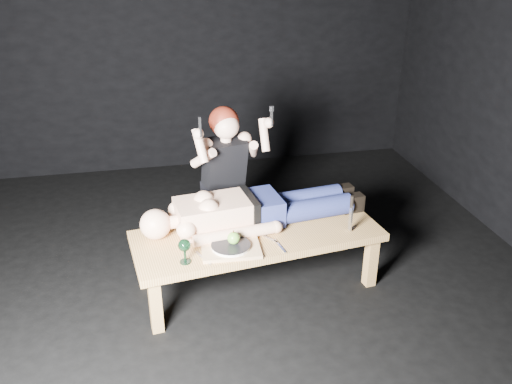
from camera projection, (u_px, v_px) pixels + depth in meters
ground at (220, 292)px, 3.94m from camera, size 5.00×5.00×0.00m
back_wall at (181, 29)px, 5.50m from camera, size 5.00×0.00×5.00m
table at (257, 259)px, 3.93m from camera, size 1.84×0.89×0.45m
lying_man at (258, 205)px, 3.93m from camera, size 1.91×0.80×0.28m
kneeling_woman at (221, 176)px, 4.28m from camera, size 0.84×0.90×1.27m
serving_tray at (231, 249)px, 3.62m from camera, size 0.41×0.31×0.02m
plate at (231, 246)px, 3.61m from camera, size 0.28×0.28×0.02m
apple at (234, 238)px, 3.60m from camera, size 0.09×0.09×0.09m
goblet at (185, 251)px, 3.45m from camera, size 0.09×0.09×0.17m
fork_flat at (203, 258)px, 3.53m from camera, size 0.09×0.18×0.01m
knife_flat at (280, 246)px, 3.66m from camera, size 0.05×0.19×0.01m
spoon_flat at (268, 238)px, 3.76m from camera, size 0.12×0.17×0.01m
carving_knife at (351, 214)px, 3.79m from camera, size 0.04×0.04×0.28m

